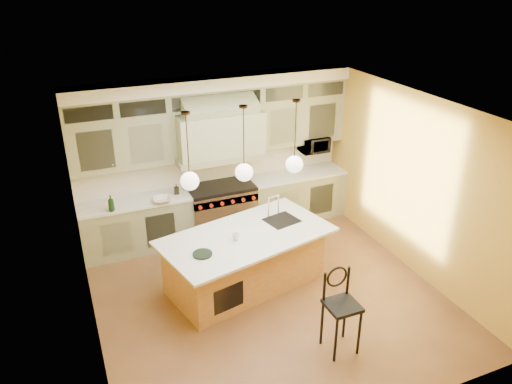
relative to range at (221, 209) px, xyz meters
name	(u,v)px	position (x,y,z in m)	size (l,w,h in m)	color
floor	(268,296)	(0.00, -2.14, -0.49)	(5.00, 5.00, 0.00)	brown
ceiling	(270,111)	(0.00, -2.14, 2.41)	(5.00, 5.00, 0.00)	white
wall_back	(213,154)	(0.00, 0.36, 0.96)	(5.00, 5.00, 0.00)	gold
wall_front	(373,318)	(0.00, -4.64, 0.96)	(5.00, 5.00, 0.00)	gold
wall_left	(84,247)	(-2.50, -2.14, 0.96)	(5.00, 5.00, 0.00)	gold
wall_right	(413,184)	(2.50, -2.14, 0.96)	(5.00, 5.00, 0.00)	gold
back_cabinetry	(218,160)	(0.00, 0.09, 0.94)	(5.00, 0.77, 2.90)	gray
range	(221,209)	(0.00, 0.00, 0.00)	(1.20, 0.74, 0.96)	silver
kitchen_island	(245,259)	(-0.20, -1.72, -0.01)	(2.80, 1.89, 1.35)	#9A6736
counter_stool	(341,306)	(0.40, -3.51, 0.18)	(0.41, 0.41, 1.17)	black
microwave	(314,144)	(1.95, 0.11, 0.96)	(0.54, 0.37, 0.30)	black
oil_bottle_a	(111,203)	(-1.95, -0.22, 0.59)	(0.11, 0.11, 0.27)	black
oil_bottle_b	(176,189)	(-0.81, 0.01, 0.55)	(0.08, 0.09, 0.18)	black
fruit_bowl	(162,200)	(-1.11, -0.22, 0.49)	(0.32, 0.32, 0.08)	beige
cup	(236,237)	(-0.40, -1.85, 0.49)	(0.11, 0.11, 0.10)	silver
pendant_left	(190,179)	(-1.01, -1.72, 1.46)	(0.26, 0.26, 1.11)	#2D2319
pendant_center	(244,170)	(-0.21, -1.72, 1.46)	(0.26, 0.26, 1.11)	#2D2319
pendant_right	(294,162)	(0.59, -1.72, 1.46)	(0.26, 0.26, 1.11)	#2D2319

